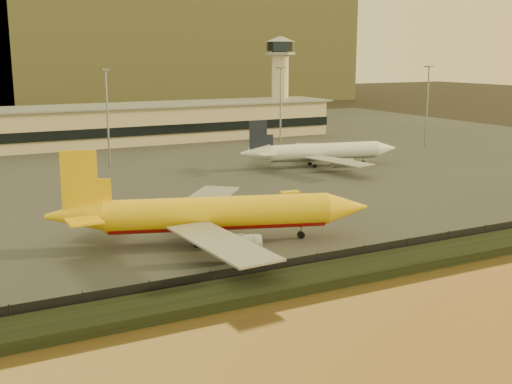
# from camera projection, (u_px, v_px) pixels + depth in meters

# --- Properties ---
(ground) EXTENTS (900.00, 900.00, 0.00)m
(ground) POSITION_uv_depth(u_px,v_px,m) (304.00, 241.00, 102.51)
(ground) COLOR black
(ground) RESTS_ON ground
(embankment) EXTENTS (320.00, 7.00, 1.40)m
(embankment) POSITION_uv_depth(u_px,v_px,m) (370.00, 267.00, 87.63)
(embankment) COLOR black
(embankment) RESTS_ON ground
(tarmac) EXTENTS (320.00, 220.00, 0.20)m
(tarmac) POSITION_uv_depth(u_px,v_px,m) (131.00, 157.00, 184.81)
(tarmac) COLOR #2D2D2D
(tarmac) RESTS_ON ground
(perimeter_fence) EXTENTS (300.00, 0.05, 2.20)m
(perimeter_fence) POSITION_uv_depth(u_px,v_px,m) (353.00, 255.00, 90.97)
(perimeter_fence) COLOR black
(perimeter_fence) RESTS_ON tarmac
(terminal_building) EXTENTS (202.00, 25.00, 12.60)m
(terminal_building) POSITION_uv_depth(u_px,v_px,m) (57.00, 128.00, 203.41)
(terminal_building) COLOR tan
(terminal_building) RESTS_ON tarmac
(control_tower) EXTENTS (11.20, 11.20, 35.50)m
(control_tower) POSITION_uv_depth(u_px,v_px,m) (280.00, 74.00, 243.11)
(control_tower) COLOR tan
(control_tower) RESTS_ON tarmac
(apron_light_masts) EXTENTS (152.20, 12.20, 25.40)m
(apron_light_masts) POSITION_uv_depth(u_px,v_px,m) (205.00, 106.00, 170.97)
(apron_light_masts) COLOR slate
(apron_light_masts) RESTS_ON tarmac
(dhl_cargo_jet) EXTENTS (49.39, 47.05, 15.12)m
(dhl_cargo_jet) POSITION_uv_depth(u_px,v_px,m) (213.00, 214.00, 100.20)
(dhl_cargo_jet) COLOR yellow
(dhl_cargo_jet) RESTS_ON tarmac
(white_narrowbody_jet) EXTENTS (43.61, 41.96, 12.58)m
(white_narrowbody_jet) POSITION_uv_depth(u_px,v_px,m) (321.00, 152.00, 168.71)
(white_narrowbody_jet) COLOR white
(white_narrowbody_jet) RESTS_ON tarmac
(gse_vehicle_yellow) EXTENTS (4.01, 2.06, 1.74)m
(gse_vehicle_yellow) POSITION_uv_depth(u_px,v_px,m) (290.00, 195.00, 130.38)
(gse_vehicle_yellow) COLOR yellow
(gse_vehicle_yellow) RESTS_ON tarmac
(gse_vehicle_white) EXTENTS (4.02, 2.01, 1.76)m
(gse_vehicle_white) POSITION_uv_depth(u_px,v_px,m) (106.00, 209.00, 119.10)
(gse_vehicle_white) COLOR white
(gse_vehicle_white) RESTS_ON tarmac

